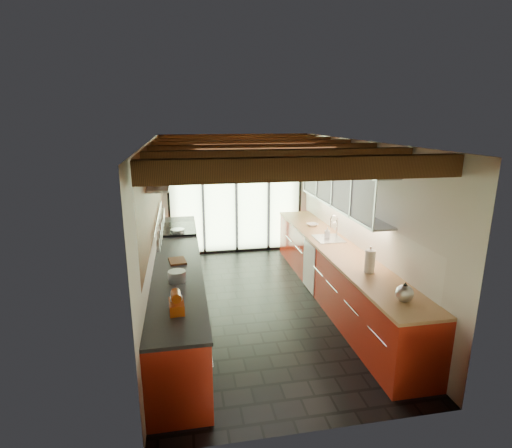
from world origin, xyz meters
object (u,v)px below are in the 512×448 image
Objects in this scene: paper_towel at (370,262)px; kettle at (405,292)px; soap_bottle at (327,233)px; bowl at (312,225)px; stand_mixer at (176,303)px.

kettle is at bearing -90.00° from paper_towel.
soap_bottle is at bearing 90.00° from paper_towel.
kettle is 0.87m from paper_towel.
paper_towel is 2.41m from bowl.
stand_mixer is 1.31× the size of bowl.
soap_bottle reaches higher than bowl.
kettle is 0.73× the size of paper_towel.
stand_mixer is at bearing -138.23° from soap_bottle.
soap_bottle is at bearing -90.00° from bowl.
soap_bottle is (0.00, 2.48, -0.01)m from kettle.
paper_towel is (2.54, 0.66, 0.06)m from stand_mixer.
paper_towel reaches higher than bowl.
bowl is (0.00, 0.80, -0.07)m from soap_bottle.
kettle is at bearing -4.85° from stand_mixer.
paper_towel is 1.61m from soap_bottle.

